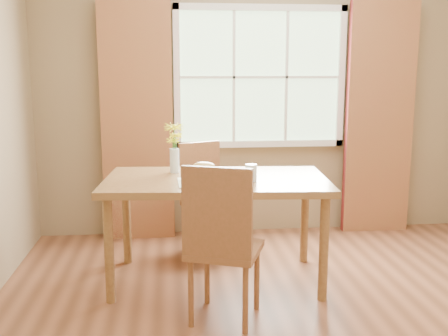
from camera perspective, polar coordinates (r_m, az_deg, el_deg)
room at (r=3.19m, az=9.66°, el=6.49°), size 4.24×3.84×2.74m
window at (r=5.01m, az=3.94°, el=9.84°), size 1.62×0.06×1.32m
curtain_left at (r=4.87m, az=-9.43°, el=4.98°), size 0.65×0.08×2.20m
curtain_right at (r=5.26m, az=16.55°, el=5.10°), size 0.65×0.08×2.20m
dining_table at (r=3.86m, az=-0.85°, el=-2.27°), size 1.69×1.04×0.79m
chair_near at (r=3.22m, az=-0.29°, el=-7.68°), size 0.55×0.55×1.02m
chair_far at (r=4.57m, az=-2.04°, el=-2.64°), size 0.52×0.52×0.95m
placemat at (r=3.69m, az=-1.51°, el=-1.53°), size 0.46×0.34×0.01m
plate at (r=3.70m, az=-2.46°, el=-1.39°), size 0.29×0.29×0.01m
croissant_sandwich at (r=3.73m, az=-2.25°, el=-0.27°), size 0.17×0.11×0.12m
water_glass at (r=3.72m, az=2.96°, el=-0.58°), size 0.08×0.08×0.12m
flower_vase at (r=4.02m, az=-5.43°, el=2.73°), size 0.15×0.15×0.38m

